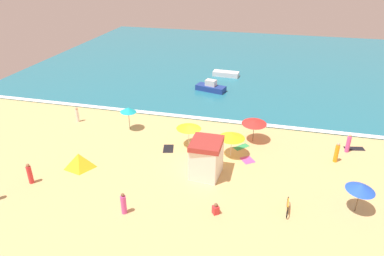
# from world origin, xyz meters

# --- Properties ---
(ground_plane) EXTENTS (60.00, 60.00, 0.00)m
(ground_plane) POSITION_xyz_m (0.00, 0.00, 0.00)
(ground_plane) COLOR #D8B775
(ocean_water) EXTENTS (60.00, 44.00, 0.10)m
(ocean_water) POSITION_xyz_m (0.00, 28.00, 0.05)
(ocean_water) COLOR teal
(ocean_water) RESTS_ON ground_plane
(wave_breaker_foam) EXTENTS (57.00, 0.70, 0.01)m
(wave_breaker_foam) POSITION_xyz_m (0.00, 6.30, 0.10)
(wave_breaker_foam) COLOR white
(wave_breaker_foam) RESTS_ON ocean_water
(lifeguard_cabana) EXTENTS (2.28, 2.55, 2.92)m
(lifeguard_cabana) POSITION_xyz_m (1.19, -3.32, 1.49)
(lifeguard_cabana) COLOR white
(lifeguard_cabana) RESTS_ON ground_plane
(beach_umbrella_0) EXTENTS (2.32, 2.31, 2.19)m
(beach_umbrella_0) POSITION_xyz_m (11.63, -5.04, 1.90)
(beach_umbrella_0) COLOR #4C3823
(beach_umbrella_0) RESTS_ON ground_plane
(beach_umbrella_1) EXTENTS (2.31, 2.33, 2.12)m
(beach_umbrella_1) POSITION_xyz_m (4.18, 2.92, 1.90)
(beach_umbrella_1) COLOR #4C3823
(beach_umbrella_1) RESTS_ON ground_plane
(beach_umbrella_2) EXTENTS (2.71, 2.71, 2.04)m
(beach_umbrella_2) POSITION_xyz_m (2.61, -0.06, 1.85)
(beach_umbrella_2) COLOR silver
(beach_umbrella_2) RESTS_ON ground_plane
(beach_umbrella_3) EXTENTS (3.05, 3.05, 2.06)m
(beach_umbrella_3) POSITION_xyz_m (-1.20, 0.67, 1.86)
(beach_umbrella_3) COLOR silver
(beach_umbrella_3) RESTS_ON ground_plane
(beach_umbrella_4) EXTENTS (1.65, 1.62, 2.36)m
(beach_umbrella_4) POSITION_xyz_m (-7.49, 2.30, 2.09)
(beach_umbrella_4) COLOR #4C3823
(beach_umbrella_4) RESTS_ON ground_plane
(beach_tent) EXTENTS (2.28, 2.06, 1.35)m
(beach_tent) POSITION_xyz_m (-8.60, -4.92, 0.68)
(beach_tent) COLOR yellow
(beach_tent) RESTS_ON ground_plane
(parked_bicycle) EXTENTS (0.12, 1.82, 0.76)m
(parked_bicycle) POSITION_xyz_m (7.27, -6.17, 0.38)
(parked_bicycle) COLOR black
(parked_bicycle) RESTS_ON ground_plane
(beachgoer_0) EXTENTS (0.48, 0.48, 1.68)m
(beachgoer_0) POSITION_xyz_m (12.15, 2.99, 0.79)
(beachgoer_0) COLOR #D84CA5
(beachgoer_0) RESTS_ON ground_plane
(beachgoer_1) EXTENTS (0.49, 0.49, 1.65)m
(beachgoer_1) POSITION_xyz_m (-11.10, -7.53, 0.78)
(beachgoer_1) COLOR red
(beachgoer_1) RESTS_ON ground_plane
(beachgoer_3) EXTENTS (0.40, 0.40, 1.57)m
(beachgoer_3) POSITION_xyz_m (-13.27, 2.69, 0.78)
(beachgoer_3) COLOR white
(beachgoer_3) RESTS_ON ground_plane
(beachgoer_4) EXTENTS (0.38, 0.38, 1.74)m
(beachgoer_4) POSITION_xyz_m (11.01, 1.07, 0.83)
(beachgoer_4) COLOR orange
(beachgoer_4) RESTS_ON ground_plane
(beachgoer_5) EXTENTS (0.54, 0.54, 0.82)m
(beachgoer_5) POSITION_xyz_m (2.74, -7.55, 0.36)
(beachgoer_5) COLOR red
(beachgoer_5) RESTS_ON ground_plane
(beachgoer_6) EXTENTS (0.37, 0.37, 1.56)m
(beachgoer_6) POSITION_xyz_m (-3.06, -8.94, 0.73)
(beachgoer_6) COLOR #D84CA5
(beachgoer_6) RESTS_ON ground_plane
(beach_towel_0) EXTENTS (1.40, 1.44, 0.01)m
(beach_towel_0) POSITION_xyz_m (4.08, -0.46, 0.01)
(beach_towel_0) COLOR #D84CA5
(beach_towel_0) RESTS_ON ground_plane
(beach_towel_1) EXTENTS (1.79, 1.04, 0.01)m
(beach_towel_1) POSITION_xyz_m (12.88, 3.68, 0.01)
(beach_towel_1) COLOR black
(beach_towel_1) RESTS_ON ground_plane
(beach_towel_2) EXTENTS (1.20, 1.60, 0.01)m
(beach_towel_2) POSITION_xyz_m (-2.80, -0.29, 0.01)
(beach_towel_2) COLOR black
(beach_towel_2) RESTS_ON ground_plane
(beach_towel_3) EXTENTS (1.47, 1.52, 0.01)m
(beach_towel_3) POSITION_xyz_m (3.33, 1.58, 0.01)
(beach_towel_3) COLOR green
(beach_towel_3) RESTS_ON ground_plane
(small_boat_0) EXTENTS (3.82, 2.21, 1.37)m
(small_boat_0) POSITION_xyz_m (-2.00, 14.30, 0.56)
(small_boat_0) COLOR navy
(small_boat_0) RESTS_ON ocean_water
(small_boat_1) EXTENTS (3.55, 1.52, 0.65)m
(small_boat_1) POSITION_xyz_m (-1.11, 20.29, 0.42)
(small_boat_1) COLOR white
(small_boat_1) RESTS_ON ocean_water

